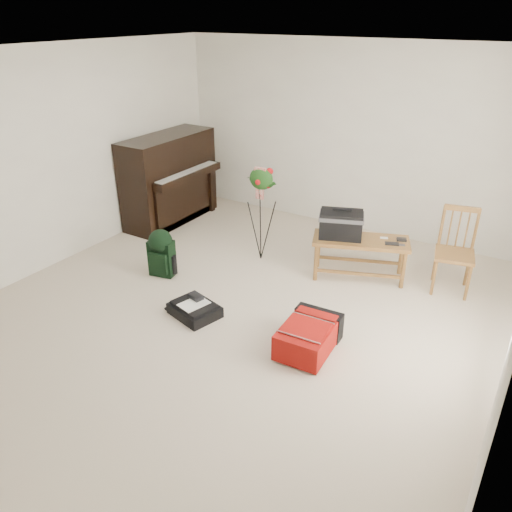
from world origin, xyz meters
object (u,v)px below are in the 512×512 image
Objects in this scene: dining_chair at (456,252)px; red_suitcase at (311,334)px; piano at (170,181)px; bench at (349,227)px; black_duffel at (195,309)px; flower_stand at (261,215)px; green_backpack at (161,251)px.

red_suitcase is at bearing -127.23° from dining_chair.
piano is 1.30× the size of bench.
dining_chair is 2.87m from black_duffel.
dining_chair is (1.14, 0.26, -0.13)m from bench.
black_duffel is at bearing -149.21° from dining_chair.
red_suitcase is 1.93m from flower_stand.
dining_chair is 3.28m from green_backpack.
dining_chair is at bearing 61.43° from red_suitcase.
bench is at bearing -4.14° from piano.
black_duffel is at bearing -176.95° from red_suitcase.
flower_stand is at bearing 39.29° from green_backpack.
dining_chair is 1.40× the size of red_suitcase.
dining_chair is at bearing -8.02° from bench.
dining_chair is 1.64× the size of green_backpack.
black_duffel is (-2.09, -1.93, -0.38)m from dining_chair.
red_suitcase is (0.29, -1.53, -0.44)m from bench.
red_suitcase reaches higher than black_duffel.
piano is at bearing 154.96° from bench.
piano is 1.61× the size of dining_chair.
flower_stand is at bearing 108.78° from black_duffel.
black_duffel is 1.55m from flower_stand.
red_suitcase is 2.14m from green_backpack.
bench is 2.09× the size of black_duffel.
piano is at bearing 147.67° from red_suitcase.
green_backpack is (-2.95, -1.43, -0.14)m from dining_chair.
green_backpack is at bearing -167.97° from bench.
green_backpack is (1.01, -1.38, -0.29)m from piano.
dining_chair is at bearing 6.61° from flower_stand.
black_duffel is at bearing -45.02° from piano.
red_suitcase is 0.55× the size of flower_stand.
green_backpack is (-2.10, 0.36, 0.17)m from red_suitcase.
piano reaches higher than green_backpack.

